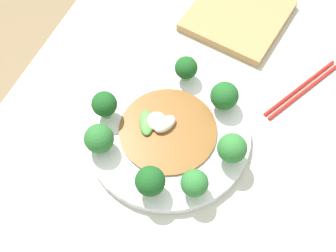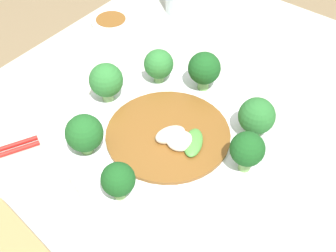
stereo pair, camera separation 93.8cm
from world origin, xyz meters
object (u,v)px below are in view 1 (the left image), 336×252
at_px(chopsticks, 302,89).
at_px(broccoli_north, 104,104).
at_px(broccoli_southwest, 195,183).
at_px(broccoli_southeast, 224,96).
at_px(broccoli_northwest, 99,139).
at_px(stirfry_center, 165,128).
at_px(cutting_board, 238,15).
at_px(broccoli_east, 186,68).
at_px(plate, 168,134).
at_px(broccoli_west, 150,181).
at_px(broccoli_south, 232,148).

bearing_deg(chopsticks, broccoli_north, 124.34).
relative_size(broccoli_southwest, chopsticks, 0.31).
distance_m(broccoli_north, broccoli_southeast, 0.23).
xyz_separation_m(broccoli_northwest, stirfry_center, (0.08, -0.09, -0.03)).
height_order(chopsticks, cutting_board, cutting_board).
xyz_separation_m(stirfry_center, cutting_board, (0.34, -0.03, -0.02)).
bearing_deg(cutting_board, broccoli_east, 170.04).
xyz_separation_m(broccoli_northwest, broccoli_north, (0.07, 0.02, 0.00)).
bearing_deg(broccoli_northwest, plate, -50.09).
distance_m(plate, broccoli_southeast, 0.13).
height_order(plate, chopsticks, plate).
bearing_deg(broccoli_east, broccoli_northwest, 158.74).
bearing_deg(broccoli_east, plate, -172.14).
bearing_deg(broccoli_west, broccoli_northwest, 72.07).
distance_m(broccoli_north, cutting_board, 0.39).
bearing_deg(broccoli_northwest, broccoli_southwest, -92.63).
bearing_deg(cutting_board, broccoli_west, -179.86).
distance_m(broccoli_northwest, broccoli_west, 0.13).
height_order(broccoli_northwest, chopsticks, broccoli_northwest).
xyz_separation_m(broccoli_northwest, broccoli_east, (0.21, -0.08, -0.00)).
height_order(broccoli_west, cutting_board, broccoli_west).
xyz_separation_m(broccoli_northwest, cutting_board, (0.42, -0.12, -0.05)).
xyz_separation_m(broccoli_south, broccoli_southeast, (0.10, 0.05, -0.00)).
bearing_deg(stirfry_center, broccoli_northwest, 132.15).
relative_size(broccoli_east, chopsticks, 0.30).
relative_size(broccoli_northwest, stirfry_center, 0.34).
distance_m(broccoli_northwest, broccoli_east, 0.22).
height_order(broccoli_southwest, broccoli_west, broccoli_west).
relative_size(plate, broccoli_south, 4.76).
distance_m(plate, broccoli_south, 0.14).
height_order(plate, broccoli_north, broccoli_north).
height_order(plate, broccoli_northwest, broccoli_northwest).
distance_m(broccoli_south, chopsticks, 0.24).
bearing_deg(cutting_board, broccoli_north, 158.08).
height_order(stirfry_center, chopsticks, stirfry_center).
height_order(broccoli_south, broccoli_southwest, broccoli_south).
xyz_separation_m(plate, broccoli_southwest, (-0.09, -0.09, 0.04)).
xyz_separation_m(plate, broccoli_south, (-0.00, -0.13, 0.05)).
relative_size(broccoli_south, broccoli_southwest, 1.12).
distance_m(stirfry_center, chopsticks, 0.30).
height_order(broccoli_east, cutting_board, broccoli_east).
relative_size(broccoli_southwest, cutting_board, 0.26).
xyz_separation_m(broccoli_southwest, broccoli_west, (-0.03, 0.07, 0.01)).
bearing_deg(broccoli_southwest, plate, 44.70).
height_order(broccoli_northwest, broccoli_south, broccoli_south).
relative_size(broccoli_north, cutting_board, 0.29).
bearing_deg(plate, broccoli_southeast, -38.01).
xyz_separation_m(broccoli_southeast, stirfry_center, (-0.09, 0.08, -0.03)).
relative_size(broccoli_south, chopsticks, 0.34).
distance_m(broccoli_east, broccoli_west, 0.25).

